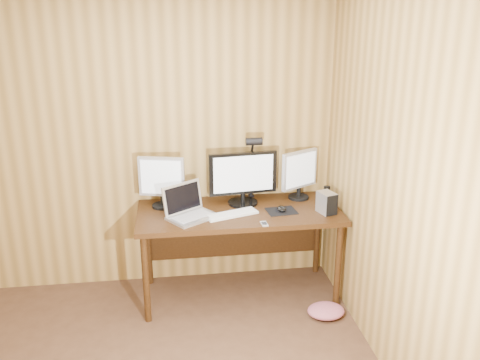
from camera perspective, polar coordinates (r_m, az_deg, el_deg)
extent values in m
plane|color=#A97E3D|center=(4.21, -13.49, 4.21)|extent=(4.00, 0.00, 4.00)
plane|color=#A97E3D|center=(2.65, 22.98, -5.18)|extent=(0.00, 4.00, 4.00)
cube|color=#331B0A|center=(4.03, -0.10, -3.70)|extent=(1.60, 0.70, 0.04)
cube|color=#331B0A|center=(4.43, -0.66, -5.45)|extent=(1.48, 0.02, 0.51)
cylinder|color=#331B0A|center=(3.90, -10.52, -10.91)|extent=(0.05, 0.05, 0.71)
cylinder|color=#331B0A|center=(4.42, -10.25, -7.24)|extent=(0.05, 0.05, 0.71)
cylinder|color=#331B0A|center=(4.09, 10.95, -9.48)|extent=(0.05, 0.05, 0.71)
cylinder|color=#331B0A|center=(4.58, 8.66, -6.17)|extent=(0.05, 0.05, 0.71)
cylinder|color=black|center=(4.15, 0.32, -2.55)|extent=(0.24, 0.24, 0.02)
cylinder|color=black|center=(4.14, 0.32, -1.96)|extent=(0.04, 0.04, 0.07)
cube|color=black|center=(4.07, 0.32, 0.77)|extent=(0.56, 0.09, 0.34)
cube|color=white|center=(4.05, 0.39, 0.68)|extent=(0.49, 0.06, 0.30)
cylinder|color=black|center=(4.13, -8.64, -2.87)|extent=(0.17, 0.17, 0.02)
cylinder|color=black|center=(4.12, -8.67, -2.24)|extent=(0.03, 0.03, 0.08)
cube|color=#BCBCC1|center=(4.05, -8.80, 0.38)|extent=(0.36, 0.12, 0.32)
cube|color=white|center=(4.03, -8.87, 0.30)|extent=(0.31, 0.08, 0.27)
cylinder|color=black|center=(4.30, 6.58, -1.92)|extent=(0.17, 0.17, 0.02)
cylinder|color=black|center=(4.29, 6.60, -1.32)|extent=(0.03, 0.03, 0.08)
cube|color=#BCBCC1|center=(4.22, 6.70, 1.18)|extent=(0.33, 0.21, 0.31)
cube|color=white|center=(4.21, 6.88, 1.12)|extent=(0.28, 0.16, 0.27)
cube|color=silver|center=(3.88, -5.35, -4.18)|extent=(0.42, 0.40, 0.02)
cube|color=silver|center=(3.93, -6.49, -1.98)|extent=(0.32, 0.24, 0.23)
cube|color=black|center=(3.93, -6.49, -1.98)|extent=(0.27, 0.21, 0.19)
cube|color=#B2B2B7|center=(3.88, -5.35, -4.03)|extent=(0.33, 0.29, 0.00)
cube|color=white|center=(3.92, -0.94, -3.87)|extent=(0.43, 0.25, 0.02)
cube|color=white|center=(3.92, -0.94, -3.73)|extent=(0.39, 0.22, 0.00)
cube|color=black|center=(4.01, 4.68, -3.49)|extent=(0.24, 0.21, 0.00)
ellipsoid|color=black|center=(4.01, 4.69, -3.22)|extent=(0.08, 0.12, 0.04)
cube|color=silver|center=(4.00, 9.69, -2.52)|extent=(0.14, 0.17, 0.17)
cube|color=black|center=(3.94, 10.32, -2.87)|extent=(0.10, 0.04, 0.16)
cube|color=silver|center=(3.76, 2.73, -4.95)|extent=(0.05, 0.09, 0.01)
cube|color=black|center=(3.76, 2.73, -4.86)|extent=(0.04, 0.06, 0.00)
cylinder|color=black|center=(4.25, 9.70, -1.53)|extent=(0.05, 0.05, 0.13)
cube|color=black|center=(4.33, 1.23, -1.96)|extent=(0.04, 0.05, 0.05)
cylinder|color=black|center=(4.26, 1.25, 0.51)|extent=(0.02, 0.02, 0.37)
sphere|color=black|center=(4.21, 1.27, 2.92)|extent=(0.04, 0.04, 0.04)
cylinder|color=black|center=(4.14, 1.40, 3.65)|extent=(0.02, 0.13, 0.15)
cylinder|color=black|center=(4.05, 1.58, 4.35)|extent=(0.13, 0.06, 0.06)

